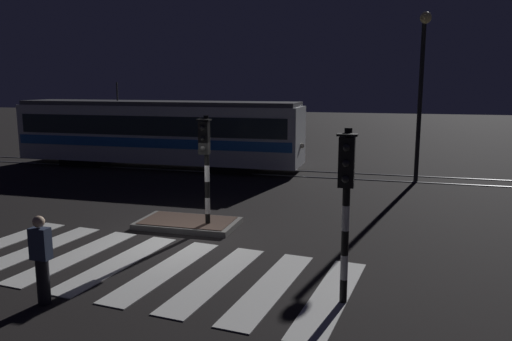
% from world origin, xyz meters
% --- Properties ---
extents(ground_plane, '(120.00, 120.00, 0.00)m').
position_xyz_m(ground_plane, '(0.00, 0.00, 0.00)').
color(ground_plane, black).
extents(rail_near, '(80.00, 0.12, 0.03)m').
position_xyz_m(rail_near, '(0.00, 9.86, 0.01)').
color(rail_near, '#59595E').
rests_on(rail_near, ground).
extents(rail_far, '(80.00, 0.12, 0.03)m').
position_xyz_m(rail_far, '(0.00, 11.30, 0.01)').
color(rail_far, '#59595E').
rests_on(rail_far, ground).
extents(crosswalk_zebra, '(9.80, 4.96, 0.02)m').
position_xyz_m(crosswalk_zebra, '(0.00, -2.03, 0.01)').
color(crosswalk_zebra, silver).
rests_on(crosswalk_zebra, ground).
extents(traffic_island, '(2.87, 1.63, 0.18)m').
position_xyz_m(traffic_island, '(-0.29, 1.30, 0.09)').
color(traffic_island, slate).
rests_on(traffic_island, ground).
extents(traffic_light_corner_near_right, '(0.36, 0.42, 3.32)m').
position_xyz_m(traffic_light_corner_near_right, '(4.59, -2.80, 2.19)').
color(traffic_light_corner_near_right, black).
rests_on(traffic_light_corner_near_right, ground).
extents(traffic_light_median_centre, '(0.36, 0.42, 3.23)m').
position_xyz_m(traffic_light_median_centre, '(0.38, 1.07, 2.13)').
color(traffic_light_median_centre, black).
rests_on(traffic_light_median_centre, ground).
extents(street_lamp_trackside_right, '(0.44, 1.21, 6.80)m').
position_xyz_m(street_lamp_trackside_right, '(6.34, 9.80, 4.34)').
color(street_lamp_trackside_right, black).
rests_on(street_lamp_trackside_right, ground).
extents(tram, '(14.41, 2.58, 4.15)m').
position_xyz_m(tram, '(-5.81, 10.58, 1.74)').
color(tram, silver).
rests_on(tram, ground).
extents(pedestrian_waiting_at_kerb, '(0.36, 0.24, 1.71)m').
position_xyz_m(pedestrian_waiting_at_kerb, '(-0.83, -4.25, 0.88)').
color(pedestrian_waiting_at_kerb, black).
rests_on(pedestrian_waiting_at_kerb, ground).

